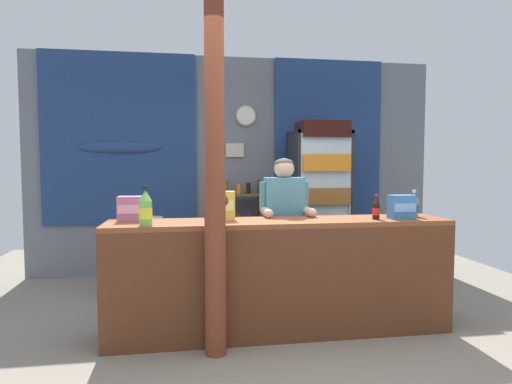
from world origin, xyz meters
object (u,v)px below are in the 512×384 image
at_px(soda_bottle_lime_soda, 146,209).
at_px(snack_box_instant_noodle, 220,205).
at_px(soda_bottle_cola, 376,209).
at_px(shopkeeper, 284,218).
at_px(timber_post, 215,188).
at_px(snack_box_wafer, 130,208).
at_px(plastic_lawn_chair, 140,250).
at_px(drink_fridge, 320,194).
at_px(stall_counter, 283,268).
at_px(bottle_shelf_rack, 243,226).
at_px(soda_bottle_orange_soda, 414,205).
at_px(snack_box_biscuit, 402,207).

bearing_deg(soda_bottle_lime_soda, snack_box_instant_noodle, 23.99).
bearing_deg(soda_bottle_cola, shopkeeper, 144.90).
bearing_deg(shopkeeper, timber_post, -132.84).
relative_size(soda_bottle_cola, snack_box_wafer, 1.07).
bearing_deg(plastic_lawn_chair, drink_fridge, 7.86).
bearing_deg(shopkeeper, plastic_lawn_chair, 147.42).
bearing_deg(snack_box_instant_noodle, soda_bottle_lime_soda, -156.01).
xyz_separation_m(stall_counter, plastic_lawn_chair, (-1.31, 1.42, -0.10)).
height_order(timber_post, bottle_shelf_rack, timber_post).
relative_size(plastic_lawn_chair, soda_bottle_cola, 3.95).
bearing_deg(snack_box_wafer, bottle_shelf_rack, 55.80).
distance_m(shopkeeper, snack_box_instant_noodle, 0.70).
bearing_deg(soda_bottle_cola, soda_bottle_lime_soda, -177.97).
xyz_separation_m(drink_fridge, snack_box_instant_noodle, (-1.35, -1.50, 0.02)).
bearing_deg(snack_box_instant_noodle, timber_post, -98.95).
bearing_deg(timber_post, drink_fridge, 54.07).
relative_size(soda_bottle_orange_soda, soda_bottle_cola, 1.11).
distance_m(shopkeeper, snack_box_wafer, 1.41).
bearing_deg(plastic_lawn_chair, stall_counter, -47.40).
bearing_deg(soda_bottle_orange_soda, snack_box_biscuit, -146.18).
height_order(timber_post, drink_fridge, timber_post).
bearing_deg(bottle_shelf_rack, drink_fridge, -16.02).
bearing_deg(stall_counter, snack_box_wafer, 168.20).
xyz_separation_m(plastic_lawn_chair, snack_box_biscuit, (2.36, -1.40, 0.58)).
height_order(bottle_shelf_rack, snack_box_wafer, bottle_shelf_rack).
height_order(drink_fridge, plastic_lawn_chair, drink_fridge).
bearing_deg(shopkeeper, stall_counter, -103.28).
relative_size(drink_fridge, shopkeeper, 1.31).
bearing_deg(soda_bottle_cola, snack_box_biscuit, 0.63).
xyz_separation_m(drink_fridge, plastic_lawn_chair, (-2.16, -0.30, -0.58)).
bearing_deg(bottle_shelf_rack, plastic_lawn_chair, -155.30).
distance_m(plastic_lawn_chair, snack_box_instant_noodle, 1.57).
bearing_deg(snack_box_biscuit, snack_box_instant_noodle, 172.87).
bearing_deg(snack_box_wafer, timber_post, -36.31).
relative_size(drink_fridge, bottle_shelf_rack, 1.58).
height_order(snack_box_wafer, snack_box_biscuit, snack_box_biscuit).
bearing_deg(plastic_lawn_chair, snack_box_instant_noodle, -56.19).
height_order(drink_fridge, soda_bottle_cola, drink_fridge).
bearing_deg(soda_bottle_orange_soda, shopkeeper, 161.97).
bearing_deg(bottle_shelf_rack, snack_box_instant_noodle, -103.32).
height_order(shopkeeper, snack_box_instant_noodle, shopkeeper).
bearing_deg(stall_counter, soda_bottle_lime_soda, -177.59).
distance_m(plastic_lawn_chair, snack_box_biscuit, 2.81).
bearing_deg(timber_post, snack_box_instant_noodle, 81.05).
relative_size(plastic_lawn_chair, snack_box_instant_noodle, 3.56).
xyz_separation_m(plastic_lawn_chair, snack_box_wafer, (0.05, -1.16, 0.58)).
bearing_deg(soda_bottle_orange_soda, soda_bottle_cola, -163.27).
bearing_deg(soda_bottle_lime_soda, timber_post, -20.24).
distance_m(drink_fridge, soda_bottle_lime_soda, 2.63).
distance_m(stall_counter, snack_box_instant_noodle, 0.74).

